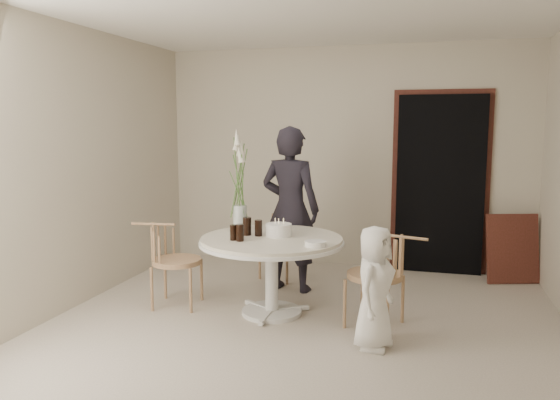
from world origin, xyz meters
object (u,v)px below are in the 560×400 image
(chair_left, at_px, (165,252))
(girl, at_px, (290,209))
(table, at_px, (272,249))
(birthday_cake, at_px, (279,230))
(chair_far, at_px, (288,231))
(boy, at_px, (375,288))
(chair_right, at_px, (388,267))
(flower_vase, at_px, (240,189))

(chair_left, xyz_separation_m, girl, (1.04, 0.82, 0.34))
(table, xyz_separation_m, birthday_cake, (0.05, 0.07, 0.17))
(table, height_order, chair_far, chair_far)
(chair_far, distance_m, boy, 2.18)
(table, height_order, birthday_cake, birthday_cake)
(chair_far, relative_size, girl, 0.47)
(girl, bearing_deg, chair_left, 46.09)
(chair_right, distance_m, flower_vase, 1.60)
(chair_left, distance_m, flower_vase, 0.95)
(table, xyz_separation_m, girl, (-0.03, 0.79, 0.25))
(table, relative_size, birthday_cake, 5.50)
(chair_left, bearing_deg, table, -96.17)
(birthday_cake, relative_size, flower_vase, 0.24)
(chair_right, relative_size, flower_vase, 0.85)
(chair_right, xyz_separation_m, birthday_cake, (-1.02, 0.14, 0.24))
(table, relative_size, chair_left, 1.62)
(table, relative_size, boy, 1.36)
(table, xyz_separation_m, chair_far, (-0.18, 1.30, -0.09))
(chair_far, height_order, flower_vase, flower_vase)
(table, distance_m, chair_right, 1.07)
(chair_far, height_order, girl, girl)
(chair_right, relative_size, girl, 0.48)
(table, distance_m, girl, 0.83)
(chair_left, relative_size, flower_vase, 0.83)
(table, bearing_deg, chair_right, -4.02)
(girl, bearing_deg, birthday_cake, 103.60)
(chair_right, relative_size, boy, 0.86)
(table, xyz_separation_m, flower_vase, (-0.39, 0.22, 0.53))
(chair_right, bearing_deg, boy, 7.36)
(chair_right, relative_size, chair_left, 1.02)
(birthday_cake, bearing_deg, table, -124.83)
(flower_vase, bearing_deg, boy, -28.56)
(table, relative_size, chair_right, 1.58)
(flower_vase, bearing_deg, girl, 57.26)
(girl, xyz_separation_m, flower_vase, (-0.36, -0.56, 0.27))
(chair_right, xyz_separation_m, boy, (-0.07, -0.45, -0.05))
(chair_right, bearing_deg, flower_vase, -85.84)
(girl, bearing_deg, flower_vase, 65.07)
(girl, bearing_deg, table, 99.63)
(chair_far, relative_size, flower_vase, 0.82)
(chair_left, bearing_deg, flower_vase, -77.16)
(chair_far, distance_m, girl, 0.64)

